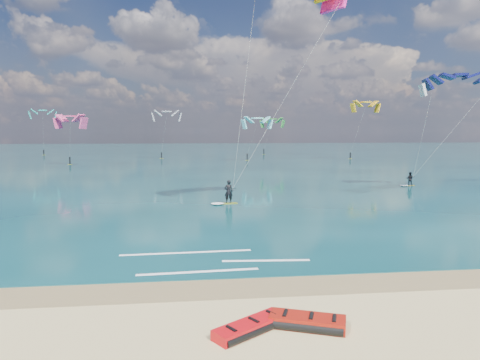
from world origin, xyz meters
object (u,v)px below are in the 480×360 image
packed_kite_left (251,332)px  packed_kite_mid (307,327)px  kitesurfer_main (262,82)px  kitesurfer_far (435,125)px

packed_kite_left → packed_kite_mid: 1.85m
packed_kite_left → packed_kite_mid: packed_kite_mid is taller
packed_kite_mid → kitesurfer_main: bearing=105.8°
packed_kite_mid → kitesurfer_far: bearing=75.1°
kitesurfer_main → kitesurfer_far: bearing=15.7°
kitesurfer_main → kitesurfer_far: 22.88m
kitesurfer_far → kitesurfer_main: bearing=-155.9°
packed_kite_mid → kitesurfer_far: size_ratio=0.20×
kitesurfer_main → kitesurfer_far: size_ratio=1.45×
packed_kite_mid → kitesurfer_main: kitesurfer_main is taller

